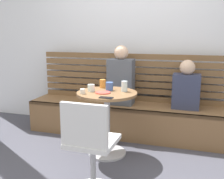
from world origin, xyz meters
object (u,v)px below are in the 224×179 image
object	(u,v)px
person_child_left	(186,87)
cup_glass_tall	(124,86)
phone_on_table	(106,98)
plate_small	(103,93)
booth_bench	(125,119)
cup_tumbler_orange	(103,84)
cup_glass_short	(91,88)
person_adult	(121,78)
cup_espresso_small	(83,91)
cafe_table	(107,111)
cup_mug_blue	(109,86)
white_chair	(90,145)

from	to	relation	value
person_child_left	cup_glass_tall	distance (m)	0.89
phone_on_table	plate_small	bearing A→B (deg)	28.03
booth_bench	cup_tumbler_orange	world-z (taller)	cup_tumbler_orange
phone_on_table	cup_glass_short	bearing A→B (deg)	46.97
booth_bench	person_adult	bearing A→B (deg)	-170.14
cup_espresso_small	cup_tumbler_orange	bearing A→B (deg)	75.90
cafe_table	cup_mug_blue	xyz separation A→B (m)	(-0.00, 0.11, 0.27)
cafe_table	white_chair	bearing A→B (deg)	-82.07
plate_small	phone_on_table	size ratio (longest dim) A/B	1.21
booth_bench	cup_tumbler_orange	bearing A→B (deg)	-113.48
cup_tumbler_orange	cup_glass_short	distance (m)	0.25
cafe_table	cup_espresso_small	world-z (taller)	cup_espresso_small
cup_glass_tall	cup_espresso_small	size ratio (longest dim) A/B	2.14
cup_espresso_small	white_chair	bearing A→B (deg)	-62.66
cup_mug_blue	cup_espresso_small	distance (m)	0.34
person_adult	plate_small	world-z (taller)	person_adult
phone_on_table	person_child_left	bearing A→B (deg)	-37.69
person_child_left	plate_small	xyz separation A→B (m)	(-0.87, -0.73, 0.03)
phone_on_table	cup_tumbler_orange	bearing A→B (deg)	23.85
booth_bench	person_adult	world-z (taller)	person_adult
booth_bench	white_chair	bearing A→B (deg)	-87.59
cup_tumbler_orange	phone_on_table	bearing A→B (deg)	-67.29
booth_bench	phone_on_table	xyz separation A→B (m)	(0.03, -0.92, 0.52)
cup_tumbler_orange	plate_small	xyz separation A→B (m)	(0.10, -0.29, -0.04)
cafe_table	person_child_left	xyz separation A→B (m)	(0.84, 0.68, 0.20)
cup_glass_short	phone_on_table	distance (m)	0.37
cup_mug_blue	cup_espresso_small	size ratio (longest dim) A/B	1.70
cup_tumbler_orange	person_adult	bearing A→B (deg)	73.63
person_child_left	booth_bench	bearing A→B (deg)	-177.94
cup_mug_blue	cup_tumbler_orange	distance (m)	0.18
cup_glass_tall	cup_mug_blue	bearing A→B (deg)	175.91
cup_mug_blue	cup_tumbler_orange	size ratio (longest dim) A/B	0.95
cup_glass_tall	cup_espresso_small	bearing A→B (deg)	-148.41
cafe_table	cup_mug_blue	bearing A→B (deg)	91.89
cafe_table	cup_glass_tall	size ratio (longest dim) A/B	6.17
person_adult	cup_espresso_small	bearing A→B (deg)	-105.27
cup_glass_short	booth_bench	bearing A→B (deg)	70.44
booth_bench	plate_small	size ratio (longest dim) A/B	15.88
cup_glass_tall	cup_tumbler_orange	distance (m)	0.34
booth_bench	cup_glass_tall	xyz separation A→B (m)	(0.13, -0.56, 0.58)
white_chair	plate_small	size ratio (longest dim) A/B	5.00
cup_glass_tall	cup_espresso_small	distance (m)	0.48
person_child_left	cup_tumbler_orange	world-z (taller)	person_child_left
cup_mug_blue	white_chair	bearing A→B (deg)	-82.76
person_child_left	cup_mug_blue	size ratio (longest dim) A/B	6.57
person_child_left	phone_on_table	xyz separation A→B (m)	(-0.76, -0.94, 0.03)
cafe_table	person_child_left	distance (m)	1.10
cafe_table	cup_glass_short	xyz separation A→B (m)	(-0.18, -0.01, 0.26)
person_child_left	phone_on_table	size ratio (longest dim) A/B	4.46
person_child_left	cup_glass_short	distance (m)	1.23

